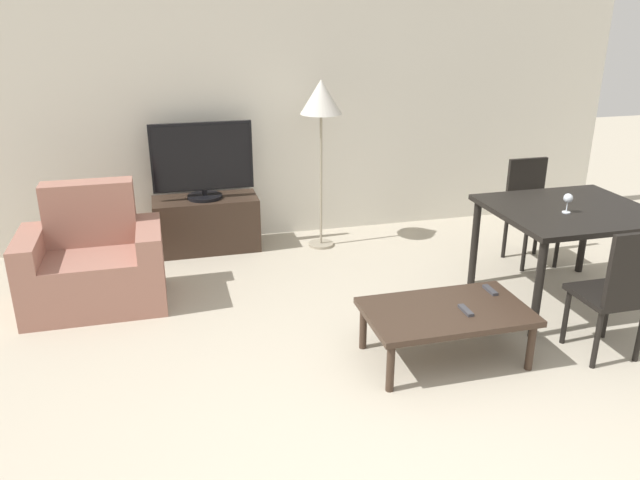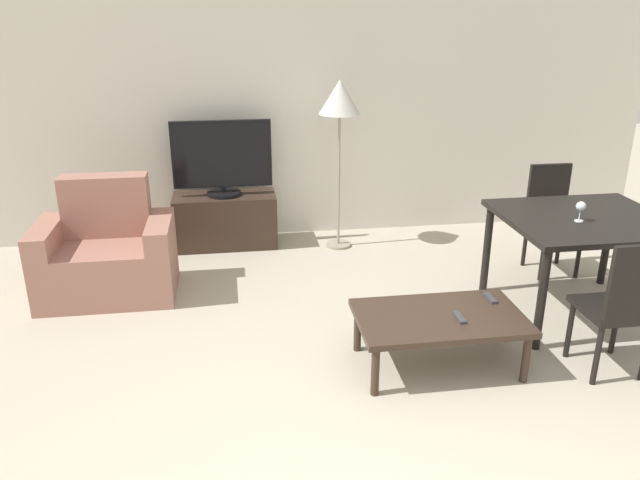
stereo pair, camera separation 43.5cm
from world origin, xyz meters
The scene contains 12 objects.
wall_back centered at (0.00, 3.92, 1.35)m, with size 7.32×0.06×2.70m.
armchair centered at (-1.57, 2.69, 0.32)m, with size 1.04×0.68×0.93m.
tv_stand centered at (-0.64, 3.63, 0.25)m, with size 0.96×0.43×0.51m.
tv centered at (-0.64, 3.63, 0.86)m, with size 0.91×0.32×0.70m.
coffee_table centered at (0.69, 1.26, 0.32)m, with size 1.06×0.63×0.36m.
dining_table centered at (1.94, 1.83, 0.68)m, with size 1.16×1.04×0.77m.
dining_chair_near centered at (1.74, 1.00, 0.50)m, with size 0.40×0.40×0.92m.
dining_chair_far centered at (2.14, 2.66, 0.50)m, with size 0.40×0.40×0.92m.
floor_lamp centered at (0.42, 3.45, 1.36)m, with size 0.38×0.38×1.57m.
remote_primary centered at (0.79, 1.20, 0.37)m, with size 0.04×0.15×0.02m.
remote_secondary centered at (1.09, 1.43, 0.37)m, with size 0.04×0.15×0.02m.
wine_glass_left centered at (1.83, 1.74, 0.87)m, with size 0.07×0.07×0.15m.
Camera 1 is at (-1.00, -2.00, 2.20)m, focal length 35.00 mm.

